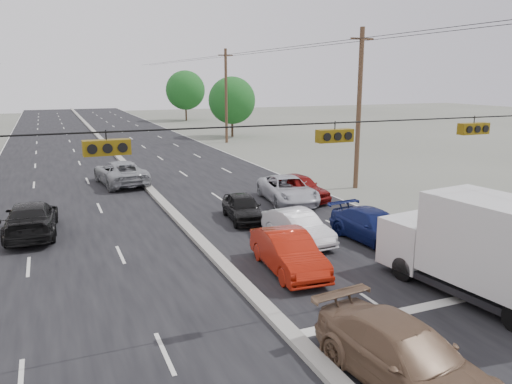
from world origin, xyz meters
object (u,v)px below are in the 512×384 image
Objects in this scene: tan_sedan at (406,358)px; queue_car_c at (288,190)px; box_truck at (484,248)px; tree_right_far at (185,90)px; queue_car_a at (243,208)px; utility_pole_right_c at (226,95)px; queue_car_d at (374,227)px; tree_right_mid at (232,100)px; queue_car_b at (298,227)px; black_suv at (488,267)px; oncoming_far at (121,173)px; queue_car_e at (299,187)px; oncoming_near at (31,219)px; utility_pole_right_b at (359,108)px; red_sedan at (288,252)px.

queue_car_c is (5.30, 16.77, -0.01)m from tan_sedan.
box_truck reaches higher than queue_car_c.
queue_car_a is at bearing -102.38° from tree_right_far.
queue_car_d is (-5.50, -34.61, -4.42)m from utility_pole_right_c.
queue_car_a is at bearing -108.00° from utility_pole_right_c.
tan_sedan is at bearing -105.65° from tree_right_mid.
queue_car_a is 4.17m from queue_car_b.
queue_car_d is (0.28, 6.08, -1.04)m from box_truck.
oncoming_far is (-9.08, 22.01, 0.07)m from black_suv.
tree_right_mid is 1.37× the size of black_suv.
tree_right_far is 1.83× the size of queue_car_e.
oncoming_far is at bearing -109.89° from tree_right_far.
queue_car_b is 0.92× the size of queue_car_e.
queue_car_a is 4.45m from queue_car_c.
tan_sedan is 0.97× the size of queue_car_c.
oncoming_near is (-21.70, -32.77, -3.57)m from tree_right_mid.
utility_pole_right_b reaches higher than tan_sedan.
utility_pole_right_b is 1.23× the size of tree_right_far.
red_sedan is 0.85× the size of queue_car_c.
queue_car_a is at bearing 98.61° from queue_car_b.
utility_pole_right_c is at bearing 70.99° from queue_car_b.
tree_right_mid reaches higher than red_sedan.
tree_right_mid is at bearing 85.24° from utility_pole_right_b.
black_suv is (-4.82, -40.09, -4.38)m from utility_pole_right_c.
utility_pole_right_b is 1.89× the size of oncoming_near.
box_truck is at bearing -110.24° from utility_pole_right_b.
tree_right_mid is 1.40× the size of tan_sedan.
black_suv reaches higher than queue_car_a.
black_suv is 1.17× the size of queue_car_e.
oncoming_near is at bearing 147.95° from queue_car_b.
red_sedan is at bearing 128.67° from box_truck.
queue_car_d is (4.92, 1.55, -0.05)m from red_sedan.
utility_pole_right_b is 30.11m from tree_right_mid.
utility_pole_right_c reaches higher than black_suv.
black_suv is 0.98× the size of oncoming_near.
queue_car_b is at bearing -100.77° from tree_right_far.
queue_car_b is (1.88, 2.86, -0.06)m from red_sedan.
oncoming_far reaches higher than queue_car_e.
queue_car_e is 0.77× the size of oncoming_far.
box_truck is 6.12m from tan_sedan.
queue_car_a is 0.74× the size of oncoming_near.
tan_sedan is at bearing -100.23° from queue_car_c.
red_sedan is at bearing -127.94° from queue_car_b.
red_sedan reaches higher than black_suv.
oncoming_far is (-13.90, -18.08, -4.31)m from utility_pole_right_c.
utility_pole_right_b is at bearing 9.85° from queue_car_e.
tree_right_mid is 50.55m from tan_sedan.
oncoming_near reaches higher than queue_car_e.
tree_right_far is (3.50, 30.00, -0.15)m from utility_pole_right_c.
oncoming_far reaches higher than queue_car_b.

